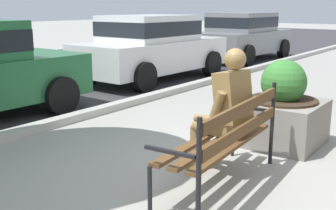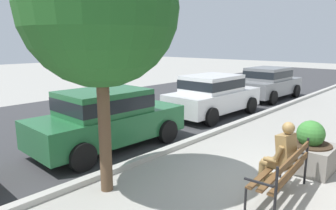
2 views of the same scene
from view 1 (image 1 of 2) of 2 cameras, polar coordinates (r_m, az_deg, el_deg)
ground_plane at (r=4.64m, az=6.71°, el=-9.27°), size 80.00×80.00×0.00m
curb_stone at (r=6.47m, az=-16.13°, el=-2.58°), size 60.00×0.20×0.12m
park_bench at (r=4.14m, az=8.00°, el=-4.11°), size 1.83×0.66×0.95m
bronze_statue_seated at (r=4.43m, az=7.35°, el=-1.27°), size 0.72×0.78×1.37m
concrete_planter at (r=5.66m, az=15.20°, el=-0.89°), size 0.99×0.99×1.11m
parked_car_white at (r=10.27m, az=-2.21°, el=8.10°), size 4.14×2.00×1.56m
parked_car_grey at (r=14.39m, az=10.19°, el=9.40°), size 4.14×2.00×1.56m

